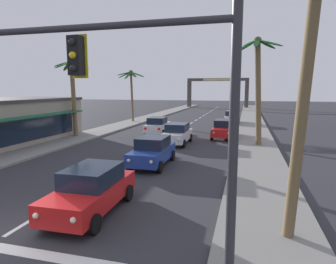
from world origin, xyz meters
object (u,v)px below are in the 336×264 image
object	(u,v)px
sedan_parked_nearest_kerb	(232,117)
palm_left_third	(131,82)
sedan_parked_mid_kerb	(224,129)
palm_left_second	(73,82)
traffic_signal_mast	(80,77)
palm_right_nearest	(314,6)
town_gateway_arch	(217,89)
sedan_oncoming_far	(158,125)
palm_right_second	(258,74)
sedan_lead_at_stop_bar	(91,190)
sedan_third_in_queue	(153,151)
sedan_fifth_in_queue	(177,134)

from	to	relation	value
sedan_parked_nearest_kerb	palm_left_third	bearing A→B (deg)	-173.27
sedan_parked_nearest_kerb	sedan_parked_mid_kerb	world-z (taller)	same
palm_left_second	traffic_signal_mast	bearing A→B (deg)	-56.55
palm_left_third	palm_right_nearest	world-z (taller)	palm_right_nearest
town_gateway_arch	sedan_oncoming_far	bearing A→B (deg)	-92.03
sedan_parked_mid_kerb	palm_right_second	size ratio (longest dim) A/B	0.54
sedan_oncoming_far	sedan_lead_at_stop_bar	bearing A→B (deg)	-80.13
sedan_parked_nearest_kerb	sedan_parked_mid_kerb	size ratio (longest dim) A/B	0.99
palm_right_nearest	town_gateway_arch	bearing A→B (deg)	97.72
sedan_lead_at_stop_bar	palm_left_third	distance (m)	29.96
sedan_oncoming_far	palm_left_second	size ratio (longest dim) A/B	0.63
palm_left_third	town_gateway_arch	world-z (taller)	town_gateway_arch
traffic_signal_mast	sedan_parked_mid_kerb	world-z (taller)	traffic_signal_mast
town_gateway_arch	palm_right_nearest	bearing A→B (deg)	-82.28
palm_left_second	palm_right_nearest	bearing A→B (deg)	-41.40
sedan_third_in_queue	traffic_signal_mast	bearing A→B (deg)	-82.05
sedan_oncoming_far	sedan_parked_nearest_kerb	world-z (taller)	same
sedan_parked_nearest_kerb	sedan_parked_mid_kerb	xyz separation A→B (m)	(-0.16, -11.63, 0.00)
sedan_lead_at_stop_bar	palm_left_second	world-z (taller)	palm_left_second
traffic_signal_mast	palm_left_third	world-z (taller)	palm_left_third
traffic_signal_mast	sedan_third_in_queue	xyz separation A→B (m)	(-1.35, 9.68, -3.90)
traffic_signal_mast	sedan_lead_at_stop_bar	world-z (taller)	traffic_signal_mast
palm_left_second	sedan_third_in_queue	bearing A→B (deg)	-37.45
sedan_lead_at_stop_bar	sedan_parked_mid_kerb	distance (m)	18.22
traffic_signal_mast	sedan_third_in_queue	size ratio (longest dim) A/B	2.54
sedan_parked_nearest_kerb	palm_right_second	world-z (taller)	palm_right_second
town_gateway_arch	sedan_third_in_queue	bearing A→B (deg)	-88.22
sedan_fifth_in_queue	sedan_parked_nearest_kerb	size ratio (longest dim) A/B	0.99
traffic_signal_mast	sedan_oncoming_far	size ratio (longest dim) A/B	2.51
sedan_parked_nearest_kerb	palm_right_second	distance (m)	15.95
traffic_signal_mast	sedan_parked_mid_kerb	xyz separation A→B (m)	(1.96, 20.63, -3.90)
sedan_lead_at_stop_bar	sedan_oncoming_far	size ratio (longest dim) A/B	0.99
palm_right_second	palm_right_nearest	bearing A→B (deg)	-86.65
sedan_lead_at_stop_bar	sedan_parked_nearest_kerb	bearing A→B (deg)	83.17
palm_right_nearest	town_gateway_arch	xyz separation A→B (m)	(-8.62, 63.60, -2.04)
sedan_fifth_in_queue	sedan_lead_at_stop_bar	bearing A→B (deg)	-89.60
sedan_parked_mid_kerb	palm_right_second	world-z (taller)	palm_right_second
sedan_lead_at_stop_bar	sedan_parked_mid_kerb	world-z (taller)	same
traffic_signal_mast	palm_right_second	bearing A→B (deg)	74.92
town_gateway_arch	sedan_fifth_in_queue	bearing A→B (deg)	-88.15
traffic_signal_mast	palm_left_third	size ratio (longest dim) A/B	1.62
town_gateway_arch	sedan_lead_at_stop_bar	bearing A→B (deg)	-88.47
sedan_parked_nearest_kerb	palm_right_second	xyz separation A→B (m)	(2.53, -15.01, 4.78)
palm_right_nearest	sedan_parked_mid_kerb	bearing A→B (deg)	101.06
sedan_fifth_in_queue	sedan_oncoming_far	size ratio (longest dim) A/B	0.98
sedan_lead_at_stop_bar	palm_right_nearest	xyz separation A→B (m)	(6.93, -0.28, 5.77)
traffic_signal_mast	palm_right_nearest	distance (m)	6.32
sedan_oncoming_far	sedan_third_in_queue	bearing A→B (deg)	-74.28
palm_left_third	town_gateway_arch	distance (m)	36.27
traffic_signal_mast	sedan_oncoming_far	world-z (taller)	traffic_signal_mast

